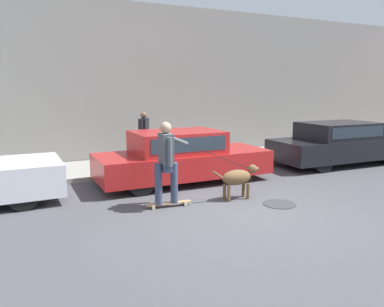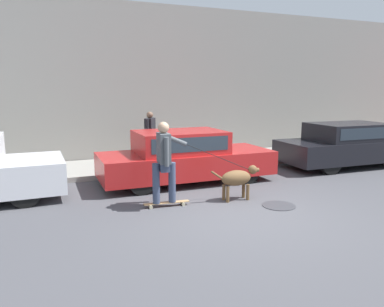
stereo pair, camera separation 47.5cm
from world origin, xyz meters
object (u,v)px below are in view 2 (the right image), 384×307
object	(u,v)px
parked_car_1	(185,158)
skateboarder	(164,159)
pedestrian_with_bag	(150,136)
dog	(238,178)
parked_car_2	(351,145)

from	to	relation	value
parked_car_1	skateboarder	bearing A→B (deg)	-122.01
pedestrian_with_bag	parked_car_1	bearing A→B (deg)	134.71
parked_car_1	pedestrian_with_bag	size ratio (longest dim) A/B	2.81
dog	parked_car_1	bearing A→B (deg)	104.85
dog	skateboarder	xyz separation A→B (m)	(-1.57, 0.13, 0.50)
parked_car_1	pedestrian_with_bag	distance (m)	1.93
parked_car_1	dog	size ratio (longest dim) A/B	3.86
parked_car_1	pedestrian_with_bag	bearing A→B (deg)	101.08
parked_car_2	parked_car_1	bearing A→B (deg)	-178.52
dog	pedestrian_with_bag	bearing A→B (deg)	103.13
dog	pedestrian_with_bag	xyz separation A→B (m)	(-0.86, 3.73, 0.51)
parked_car_2	dog	world-z (taller)	parked_car_2
parked_car_1	pedestrian_with_bag	world-z (taller)	pedestrian_with_bag
parked_car_2	dog	bearing A→B (deg)	-157.84
parked_car_2	pedestrian_with_bag	distance (m)	6.10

